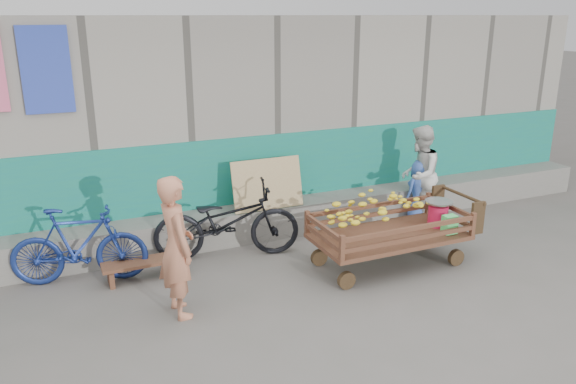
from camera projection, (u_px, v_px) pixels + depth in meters
name	position (u px, v px, depth m)	size (l,w,h in m)	color
ground	(321.00, 317.00, 5.85)	(80.00, 80.00, 0.00)	#5D5B54
building_wall	(207.00, 116.00, 8.94)	(12.00, 3.50, 3.00)	gray
banana_cart	(387.00, 221.00, 6.86)	(2.07, 0.94, 0.88)	brown
bench	(144.00, 265.00, 6.64)	(0.95, 0.29, 0.24)	brown
vendor_man	(176.00, 247.00, 5.71)	(0.55, 0.36, 1.51)	tan
woman	(419.00, 175.00, 8.36)	(0.72, 0.56, 1.47)	silver
child	(419.00, 191.00, 8.42)	(0.47, 0.30, 0.95)	#3C5EB3
bicycle_dark	(227.00, 221.00, 7.16)	(0.65, 1.86, 0.98)	black
bicycle_blue	(79.00, 246.00, 6.48)	(0.44, 1.55, 0.93)	navy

